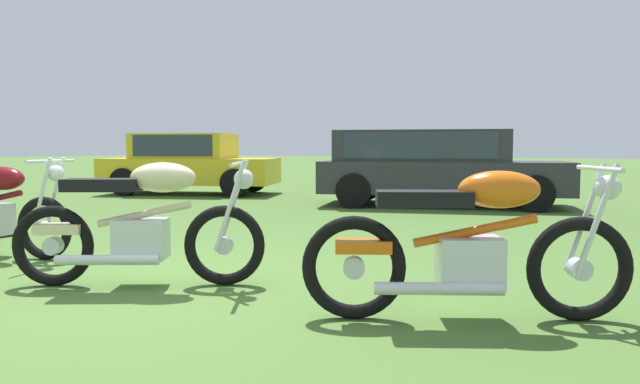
{
  "coord_description": "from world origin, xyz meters",
  "views": [
    {
      "loc": [
        3.61,
        -3.45,
        1.12
      ],
      "look_at": [
        0.15,
        2.47,
        0.6
      ],
      "focal_mm": 33.3,
      "sensor_mm": 36.0,
      "label": 1
    }
  ],
  "objects_px": {
    "motorcycle_cream": "(141,225)",
    "motorcycle_orange": "(470,245)",
    "car_yellow": "(188,161)",
    "car_charcoal": "(432,162)"
  },
  "relations": [
    {
      "from": "motorcycle_cream",
      "to": "car_charcoal",
      "type": "distance_m",
      "value": 7.48
    },
    {
      "from": "motorcycle_orange",
      "to": "car_yellow",
      "type": "distance_m",
      "value": 11.14
    },
    {
      "from": "motorcycle_cream",
      "to": "car_charcoal",
      "type": "bearing_deg",
      "value": 60.41
    },
    {
      "from": "motorcycle_cream",
      "to": "motorcycle_orange",
      "type": "height_order",
      "value": "same"
    },
    {
      "from": "motorcycle_orange",
      "to": "car_yellow",
      "type": "bearing_deg",
      "value": 113.48
    },
    {
      "from": "motorcycle_cream",
      "to": "car_yellow",
      "type": "xyz_separation_m",
      "value": [
        -6.21,
        7.26,
        0.3
      ]
    },
    {
      "from": "car_yellow",
      "to": "car_charcoal",
      "type": "relative_size",
      "value": 0.9
    },
    {
      "from": "motorcycle_cream",
      "to": "motorcycle_orange",
      "type": "bearing_deg",
      "value": -22.77
    },
    {
      "from": "motorcycle_orange",
      "to": "car_yellow",
      "type": "height_order",
      "value": "car_yellow"
    },
    {
      "from": "car_yellow",
      "to": "car_charcoal",
      "type": "bearing_deg",
      "value": -19.99
    }
  ]
}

